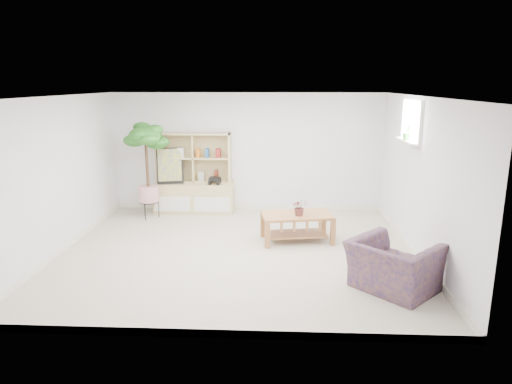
{
  "coord_description": "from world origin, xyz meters",
  "views": [
    {
      "loc": [
        0.61,
        -6.74,
        2.6
      ],
      "look_at": [
        0.29,
        0.18,
        0.93
      ],
      "focal_mm": 32.0,
      "sensor_mm": 36.0,
      "label": 1
    }
  ],
  "objects_px": {
    "coffee_table": "(297,228)",
    "floor_tree": "(147,171)",
    "storage_unit": "(193,173)",
    "armchair": "(393,263)"
  },
  "relations": [
    {
      "from": "storage_unit",
      "to": "armchair",
      "type": "distance_m",
      "value": 4.75
    },
    {
      "from": "coffee_table",
      "to": "floor_tree",
      "type": "distance_m",
      "value": 3.15
    },
    {
      "from": "storage_unit",
      "to": "armchair",
      "type": "relative_size",
      "value": 1.61
    },
    {
      "from": "storage_unit",
      "to": "floor_tree",
      "type": "height_order",
      "value": "floor_tree"
    },
    {
      "from": "floor_tree",
      "to": "armchair",
      "type": "height_order",
      "value": "floor_tree"
    },
    {
      "from": "coffee_table",
      "to": "storage_unit",
      "type": "bearing_deg",
      "value": 130.36
    },
    {
      "from": "coffee_table",
      "to": "armchair",
      "type": "bearing_deg",
      "value": -67.28
    },
    {
      "from": "storage_unit",
      "to": "armchair",
      "type": "xyz_separation_m",
      "value": [
        3.18,
        -3.5,
        -0.43
      ]
    },
    {
      "from": "coffee_table",
      "to": "floor_tree",
      "type": "bearing_deg",
      "value": 147.2
    },
    {
      "from": "armchair",
      "to": "storage_unit",
      "type": "bearing_deg",
      "value": -2.7
    }
  ]
}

